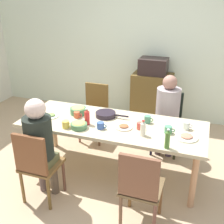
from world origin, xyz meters
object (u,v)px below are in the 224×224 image
(cup_5, at_px, (148,119))
(cup_6, at_px, (186,125))
(plate_1, at_px, (51,116))
(cup_0, at_px, (101,125))
(serving_pan, at_px, (106,114))
(cup_3, at_px, (140,126))
(cup_4, at_px, (168,130))
(chair_0, at_px, (167,119))
(cup_1, at_px, (77,115))
(chair_2, at_px, (95,109))
(bowl_0, at_px, (79,125))
(bottle_2, at_px, (167,139))
(chair_3, at_px, (141,186))
(bottle_0, at_px, (87,117))
(person_0, at_px, (168,108))
(bowl_1, at_px, (78,110))
(microwave, at_px, (153,66))
(cup_2, at_px, (66,124))
(dining_table, at_px, (112,128))
(side_cabinet, at_px, (152,98))
(plate_2, at_px, (186,137))
(chair_1, at_px, (37,163))
(person_1, at_px, (39,141))
(plate_0, at_px, (124,127))
(bottle_1, at_px, (143,128))

(cup_5, height_order, cup_6, cup_6)
(plate_1, relative_size, cup_0, 1.63)
(serving_pan, relative_size, cup_0, 3.61)
(cup_3, height_order, cup_4, cup_4)
(chair_0, relative_size, cup_0, 7.29)
(cup_1, bearing_deg, chair_2, 96.74)
(cup_1, bearing_deg, bowl_0, -59.27)
(cup_4, xyz_separation_m, bottle_2, (0.04, -0.34, 0.06))
(plate_1, bearing_deg, chair_3, -27.72)
(bottle_2, bearing_deg, cup_6, 74.34)
(bottle_0, bearing_deg, serving_pan, 64.64)
(person_0, height_order, cup_1, person_0)
(cup_6, distance_m, bottle_2, 0.54)
(bowl_1, xyz_separation_m, cup_6, (1.41, 0.01, -0.00))
(person_0, relative_size, bowl_1, 5.51)
(person_0, bearing_deg, microwave, 112.85)
(chair_2, bearing_deg, cup_4, -33.72)
(person_0, distance_m, cup_4, 0.78)
(bowl_1, bearing_deg, cup_2, -84.55)
(cup_3, relative_size, bottle_2, 0.49)
(dining_table, xyz_separation_m, bottle_0, (-0.28, -0.13, 0.17))
(chair_0, relative_size, bowl_0, 4.56)
(side_cabinet, bearing_deg, plate_2, -67.30)
(person_0, bearing_deg, chair_3, -90.00)
(chair_2, height_order, serving_pan, chair_2)
(dining_table, height_order, chair_0, chair_0)
(plate_2, bearing_deg, bottle_0, -177.87)
(plate_2, relative_size, cup_4, 2.08)
(cup_3, bearing_deg, cup_6, 19.42)
(chair_1, relative_size, cup_6, 7.50)
(person_1, bearing_deg, bowl_1, 86.09)
(chair_3, bearing_deg, plate_0, 118.50)
(bottle_1, relative_size, bottle_2, 0.85)
(chair_2, distance_m, cup_0, 1.16)
(dining_table, relative_size, bowl_1, 10.72)
(bottle_0, bearing_deg, microwave, 77.36)
(person_1, xyz_separation_m, cup_5, (1.00, 0.88, 0.02))
(chair_1, distance_m, bowl_0, 0.66)
(dining_table, height_order, bottle_2, bottle_2)
(plate_2, bearing_deg, cup_6, 97.41)
(bowl_1, distance_m, cup_2, 0.43)
(plate_0, distance_m, cup_1, 0.67)
(chair_1, relative_size, serving_pan, 2.02)
(person_0, relative_size, plate_1, 5.94)
(cup_2, height_order, cup_5, cup_5)
(bottle_0, bearing_deg, cup_0, -16.13)
(chair_3, height_order, cup_6, chair_3)
(chair_3, height_order, bottle_1, bottle_1)
(person_1, distance_m, bowl_0, 0.53)
(chair_0, distance_m, cup_0, 1.23)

